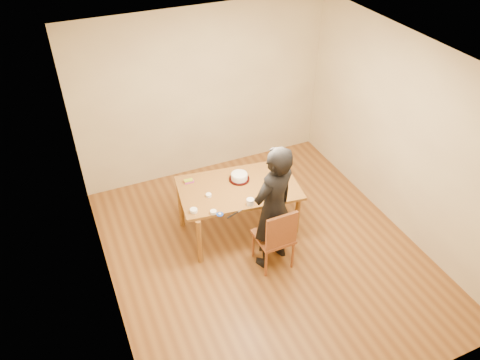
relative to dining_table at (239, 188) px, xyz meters
name	(u,v)px	position (x,y,z in m)	size (l,w,h in m)	color
room_shell	(256,158)	(0.12, -0.26, 0.62)	(4.00, 4.50, 2.70)	brown
dining_table	(239,188)	(0.00, 0.00, 0.00)	(1.60, 0.95, 0.04)	brown
dining_chair	(274,237)	(0.15, -0.78, -0.28)	(0.45, 0.45, 0.04)	brown
cake_plate	(239,179)	(0.07, 0.14, 0.03)	(0.28, 0.28, 0.02)	red
cake	(239,176)	(0.07, 0.14, 0.08)	(0.23, 0.23, 0.07)	white
frosting_dome	(239,174)	(0.07, 0.14, 0.13)	(0.22, 0.22, 0.03)	white
frosting_tub	(250,202)	(-0.01, -0.40, 0.06)	(0.10, 0.10, 0.09)	white
frosting_lid	(220,214)	(-0.44, -0.43, 0.02)	(0.09, 0.09, 0.01)	navy
frosting_dollop	(220,214)	(-0.44, -0.43, 0.04)	(0.04, 0.04, 0.02)	white
ramekin_green	(213,212)	(-0.51, -0.37, 0.04)	(0.08, 0.08, 0.04)	white
ramekin_yellow	(209,195)	(-0.44, -0.03, 0.04)	(0.08, 0.08, 0.04)	white
ramekin_multi	(194,211)	(-0.72, -0.25, 0.04)	(0.09, 0.09, 0.04)	white
candy_box_pink	(189,182)	(-0.58, 0.37, 0.03)	(0.13, 0.07, 0.02)	#D8338C
candy_box_green	(188,180)	(-0.58, 0.37, 0.05)	(0.12, 0.06, 0.02)	#38991C
spatula	(233,215)	(-0.30, -0.50, 0.02)	(0.18, 0.02, 0.01)	black
person	(273,208)	(0.15, -0.73, 0.15)	(0.65, 0.42, 1.77)	black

